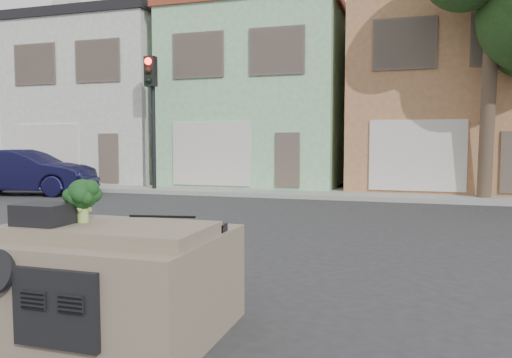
% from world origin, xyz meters
% --- Properties ---
extents(ground_plane, '(120.00, 120.00, 0.00)m').
position_xyz_m(ground_plane, '(0.00, 0.00, 0.00)').
color(ground_plane, '#303033').
rests_on(ground_plane, ground).
extents(sidewalk, '(40.00, 3.00, 0.15)m').
position_xyz_m(sidewalk, '(0.00, 10.50, 0.07)').
color(sidewalk, gray).
rests_on(sidewalk, ground).
extents(townhouse_white, '(7.20, 8.20, 7.55)m').
position_xyz_m(townhouse_white, '(-11.00, 14.50, 3.77)').
color(townhouse_white, silver).
rests_on(townhouse_white, ground).
extents(townhouse_mint, '(7.20, 8.20, 7.55)m').
position_xyz_m(townhouse_mint, '(-3.50, 14.50, 3.77)').
color(townhouse_mint, '#95D09C').
rests_on(townhouse_mint, ground).
extents(townhouse_tan, '(7.20, 8.20, 7.55)m').
position_xyz_m(townhouse_tan, '(4.00, 14.50, 3.77)').
color(townhouse_tan, '#AD774D').
rests_on(townhouse_tan, ground).
extents(navy_sedan, '(5.20, 2.78, 1.63)m').
position_xyz_m(navy_sedan, '(-10.59, 7.50, 0.00)').
color(navy_sedan, black).
rests_on(navy_sedan, ground).
extents(traffic_signal, '(0.40, 0.40, 5.10)m').
position_xyz_m(traffic_signal, '(-6.50, 9.50, 2.55)').
color(traffic_signal, black).
rests_on(traffic_signal, ground).
extents(tree_near, '(4.40, 4.00, 8.50)m').
position_xyz_m(tree_near, '(5.00, 9.80, 4.25)').
color(tree_near, '#203E18').
rests_on(tree_near, ground).
extents(car_dashboard, '(2.00, 1.80, 1.12)m').
position_xyz_m(car_dashboard, '(0.00, -3.00, 0.56)').
color(car_dashboard, '#776956').
rests_on(car_dashboard, ground).
extents(instrument_hump, '(0.48, 0.38, 0.20)m').
position_xyz_m(instrument_hump, '(-0.58, -3.35, 1.22)').
color(instrument_hump, black).
rests_on(instrument_hump, car_dashboard).
extents(wiper_arm, '(0.69, 0.15, 0.02)m').
position_xyz_m(wiper_arm, '(0.28, -2.62, 1.13)').
color(wiper_arm, black).
rests_on(wiper_arm, car_dashboard).
extents(broccoli, '(0.45, 0.45, 0.43)m').
position_xyz_m(broccoli, '(-0.31, -3.13, 1.34)').
color(broccoli, black).
rests_on(broccoli, car_dashboard).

